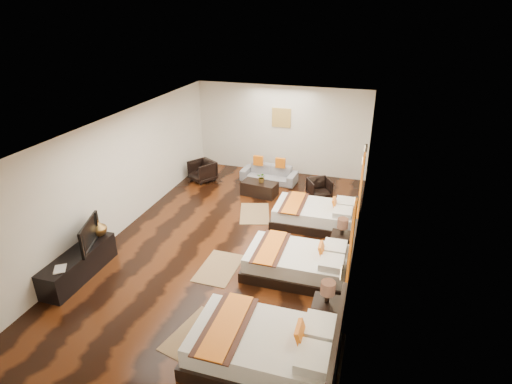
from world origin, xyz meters
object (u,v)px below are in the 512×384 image
(nightstand_b, at_px, (341,242))
(coffee_table, at_px, (259,189))
(figurine, at_px, (98,227))
(armchair_right, at_px, (319,188))
(bed_near, at_px, (266,348))
(sofa, at_px, (269,174))
(table_plant, at_px, (262,177))
(bed_mid, at_px, (298,262))
(tv_console, at_px, (79,265))
(book, at_px, (54,270))
(tv, at_px, (85,234))
(nightstand_a, at_px, (326,311))
(bed_far, at_px, (315,215))
(armchair_left, at_px, (202,171))

(nightstand_b, xyz_separation_m, coffee_table, (-2.57, 2.41, -0.11))
(coffee_table, bearing_deg, figurine, -120.48)
(armchair_right, bearing_deg, bed_near, -118.95)
(sofa, relative_size, table_plant, 5.74)
(bed_mid, relative_size, nightstand_b, 2.38)
(nightstand_b, bearing_deg, armchair_right, 108.17)
(armchair_right, bearing_deg, nightstand_b, -102.27)
(figurine, relative_size, sofa, 0.21)
(tv_console, height_order, book, book)
(armchair_right, bearing_deg, figurine, -163.09)
(tv, height_order, coffee_table, tv)
(nightstand_b, bearing_deg, nightstand_a, -90.00)
(bed_mid, distance_m, tv, 4.32)
(nightstand_b, bearing_deg, table_plant, 135.91)
(bed_far, bearing_deg, coffee_table, 145.66)
(nightstand_a, relative_size, coffee_table, 0.91)
(bed_mid, relative_size, nightstand_a, 2.29)
(nightstand_b, distance_m, coffee_table, 3.53)
(armchair_right, bearing_deg, armchair_left, 147.07)
(nightstand_a, bearing_deg, sofa, 113.94)
(book, height_order, armchair_left, armchair_left)
(table_plant, bearing_deg, nightstand_a, -62.21)
(figurine, distance_m, armchair_right, 5.98)
(bed_mid, bearing_deg, nightstand_b, 53.34)
(nightstand_a, relative_size, armchair_right, 1.49)
(bed_far, bearing_deg, bed_near, -89.96)
(figurine, relative_size, coffee_table, 0.36)
(tv_console, distance_m, figurine, 0.87)
(bed_near, distance_m, armchair_left, 7.40)
(tv_console, relative_size, tv, 1.81)
(coffee_table, bearing_deg, nightstand_a, -61.53)
(bed_mid, xyz_separation_m, armchair_right, (-0.16, 3.77, 0.01))
(bed_mid, distance_m, coffee_table, 3.87)
(armchair_right, bearing_deg, tv_console, -158.69)
(bed_mid, relative_size, armchair_right, 3.41)
(bed_far, xyz_separation_m, nightstand_b, (0.75, -1.17, 0.04))
(figurine, height_order, armchair_right, figurine)
(book, distance_m, sofa, 6.87)
(bed_near, xyz_separation_m, armchair_right, (-0.16, 6.17, -0.02))
(nightstand_a, distance_m, tv, 4.93)
(nightstand_b, distance_m, tv_console, 5.48)
(figurine, height_order, sofa, figurine)
(bed_near, distance_m, bed_far, 4.58)
(sofa, bearing_deg, table_plant, -82.42)
(table_plant, bearing_deg, tv_console, -116.95)
(tv_console, height_order, figurine, figurine)
(book, bearing_deg, nightstand_b, 31.07)
(bed_far, bearing_deg, armchair_left, 155.34)
(sofa, xyz_separation_m, table_plant, (0.06, -1.03, 0.30))
(tv, relative_size, armchair_left, 1.41)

